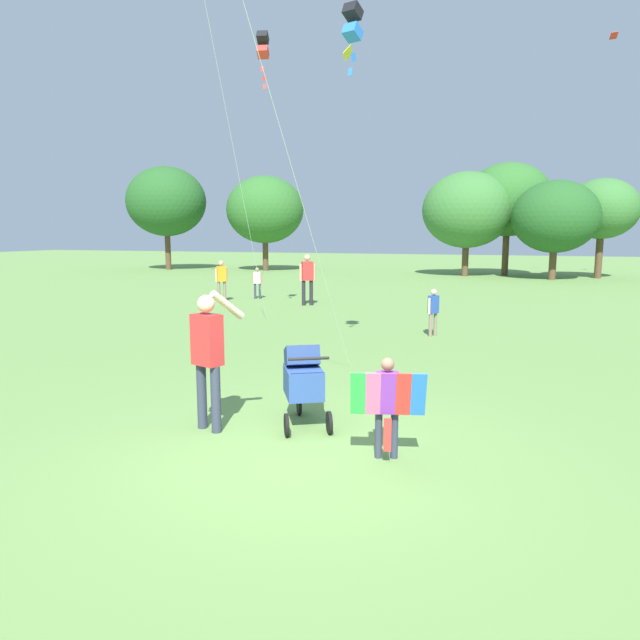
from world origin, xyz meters
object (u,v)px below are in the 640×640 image
at_px(person_adult_flyer, 208,350).
at_px(person_kid_running, 257,280).
at_px(kite_adult_black, 352,25).
at_px(kite_orange_delta, 262,47).
at_px(person_couple_left, 221,277).
at_px(person_sitting_far, 307,275).
at_px(person_red_shirt, 433,308).
at_px(child_with_butterfly_kite, 387,399).
at_px(stroller, 303,378).

xyz_separation_m(person_adult_flyer, person_kid_running, (-5.53, 13.21, -0.33)).
height_order(person_adult_flyer, kite_adult_black, kite_adult_black).
height_order(person_adult_flyer, kite_orange_delta, kite_orange_delta).
bearing_deg(kite_adult_black, person_kid_running, 123.55).
bearing_deg(person_couple_left, kite_orange_delta, -46.72).
bearing_deg(kite_orange_delta, person_sitting_far, 90.77).
bearing_deg(person_red_shirt, child_with_butterfly_kite, -85.65).
relative_size(person_red_shirt, person_sitting_far, 0.66).
bearing_deg(person_red_shirt, person_adult_flyer, -102.73).
bearing_deg(kite_adult_black, stroller, -84.17).
distance_m(child_with_butterfly_kite, person_sitting_far, 13.35).
distance_m(person_adult_flyer, kite_orange_delta, 10.98).
bearing_deg(stroller, person_red_shirt, 84.50).
relative_size(child_with_butterfly_kite, kite_orange_delta, 0.15).
distance_m(kite_adult_black, person_red_shirt, 6.40).
bearing_deg(person_kid_running, stroller, -62.60).
bearing_deg(kite_orange_delta, stroller, -62.78).
xyz_separation_m(person_red_shirt, person_couple_left, (-8.05, 4.57, 0.19)).
relative_size(stroller, person_sitting_far, 0.64).
bearing_deg(person_adult_flyer, person_sitting_far, 104.60).
height_order(stroller, person_red_shirt, person_red_shirt).
bearing_deg(stroller, person_couple_left, 122.80).
distance_m(kite_adult_black, person_sitting_far, 10.23).
height_order(stroller, person_kid_running, person_kid_running).
relative_size(kite_orange_delta, person_kid_running, 6.61).
height_order(child_with_butterfly_kite, person_adult_flyer, person_adult_flyer).
distance_m(person_sitting_far, person_couple_left, 3.24).
distance_m(person_adult_flyer, person_sitting_far, 12.40).
height_order(stroller, kite_adult_black, kite_adult_black).
relative_size(person_adult_flyer, kite_orange_delta, 0.23).
xyz_separation_m(kite_adult_black, kite_orange_delta, (-3.77, 4.71, 1.36)).
xyz_separation_m(child_with_butterfly_kite, person_kid_running, (-7.80, 13.42, 0.01)).
xyz_separation_m(person_sitting_far, person_couple_left, (-3.24, 0.03, -0.15)).
relative_size(kite_adult_black, kite_orange_delta, 0.82).
bearing_deg(kite_adult_black, person_red_shirt, 74.64).
relative_size(person_adult_flyer, stroller, 1.61).
distance_m(stroller, person_red_shirt, 6.92).
relative_size(stroller, person_kid_running, 0.95).
distance_m(child_with_butterfly_kite, person_red_shirt, 7.68).
bearing_deg(person_kid_running, child_with_butterfly_kite, -59.83).
distance_m(kite_orange_delta, person_kid_running, 8.39).
distance_m(child_with_butterfly_kite, stroller, 1.47).
relative_size(child_with_butterfly_kite, person_kid_running, 0.96).
bearing_deg(person_red_shirt, person_sitting_far, 136.63).
height_order(person_sitting_far, person_kid_running, person_sitting_far).
xyz_separation_m(kite_orange_delta, person_sitting_far, (-0.05, 3.46, -6.20)).
bearing_deg(person_red_shirt, stroller, -95.50).
distance_m(child_with_butterfly_kite, person_kid_running, 15.52).
height_order(stroller, person_sitting_far, person_sitting_far).
xyz_separation_m(child_with_butterfly_kite, person_adult_flyer, (-2.27, 0.21, 0.34)).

